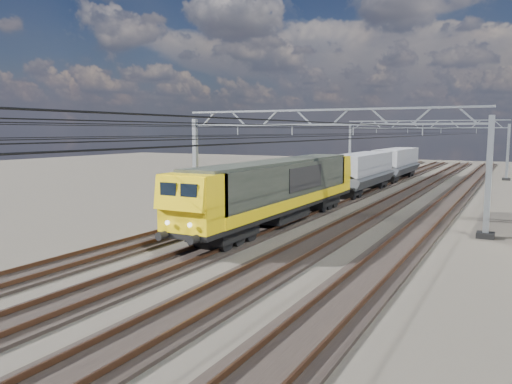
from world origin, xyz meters
The scene contains 11 objects.
ground centered at (0.00, 0.00, 0.00)m, with size 160.00×160.00×0.00m, color black.
track_outer_west centered at (-6.00, 0.00, 0.07)m, with size 2.60×140.00×0.30m.
track_loco centered at (-2.00, 0.00, 0.07)m, with size 2.60×140.00×0.30m.
track_inner_east centered at (2.00, 0.00, 0.07)m, with size 2.60×140.00×0.30m.
track_outer_east centered at (6.00, 0.00, 0.07)m, with size 2.60×140.00×0.30m.
catenary_gantry_mid centered at (0.00, 4.00, 3.91)m, with size 19.90×0.90×7.11m.
catenary_gantry_far centered at (0.00, 40.00, 3.91)m, with size 19.90×0.90×7.11m.
overhead_wires centered at (0.00, 8.00, 5.75)m, with size 12.03×140.00×0.53m.
locomotive centered at (-2.00, 2.17, 2.33)m, with size 2.76×21.10×3.62m.
hopper_wagon_lead centered at (-2.00, 19.86, 2.23)m, with size 3.38×13.00×3.25m.
hopper_wagon_mid centered at (-2.00, 34.06, 2.23)m, with size 3.38×13.00×3.25m.
Camera 1 is at (11.03, -25.25, 5.75)m, focal length 35.00 mm.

